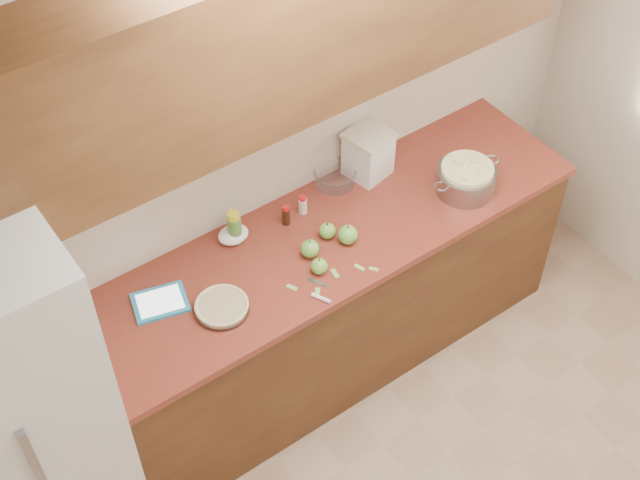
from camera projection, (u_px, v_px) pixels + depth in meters
room_shell at (578, 438)px, 2.84m from camera, size 3.60×3.60×3.60m
counter_run at (313, 308)px, 4.27m from camera, size 2.64×0.68×0.92m
upper_cabinets at (286, 28)px, 3.27m from camera, size 2.60×0.34×0.70m
fridge at (6, 415)px, 3.36m from camera, size 0.70×0.70×1.80m
pie at (222, 307)px, 3.67m from camera, size 0.23×0.23×0.04m
colander at (466, 179)px, 4.12m from camera, size 0.37×0.28×0.14m
flour_canister at (368, 153)px, 4.16m from camera, size 0.23×0.23×0.24m
tablet at (160, 302)px, 3.70m from camera, size 0.26×0.22×0.02m
paring_knife at (321, 296)px, 3.72m from camera, size 0.10×0.17×0.02m
lemon_bottle at (235, 227)px, 3.89m from camera, size 0.06×0.06×0.17m
cinnamon_shaker at (303, 205)px, 4.03m from camera, size 0.04×0.04×0.10m
vanilla_bottle at (286, 215)px, 3.98m from camera, size 0.04×0.04×0.10m
mixing_bowl at (335, 175)px, 4.17m from camera, size 0.21×0.21×0.08m
paper_towel at (233, 235)px, 3.93m from camera, size 0.17×0.15×0.06m
apple_left at (310, 249)px, 3.86m from camera, size 0.08×0.08×0.10m
apple_center at (327, 231)px, 3.93m from camera, size 0.08×0.08×0.09m
apple_front at (319, 266)px, 3.79m from camera, size 0.07×0.07×0.09m
apple_extra at (348, 235)px, 3.91m from camera, size 0.09×0.09×0.10m
peel_a at (374, 269)px, 3.83m from camera, size 0.04×0.04×0.00m
peel_b at (292, 287)px, 3.76m from camera, size 0.04×0.05×0.00m
peel_c at (359, 267)px, 3.84m from camera, size 0.03×0.05×0.00m
peel_d at (335, 273)px, 3.81m from camera, size 0.03×0.05×0.00m
peel_e at (317, 292)px, 3.74m from camera, size 0.05×0.05×0.00m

